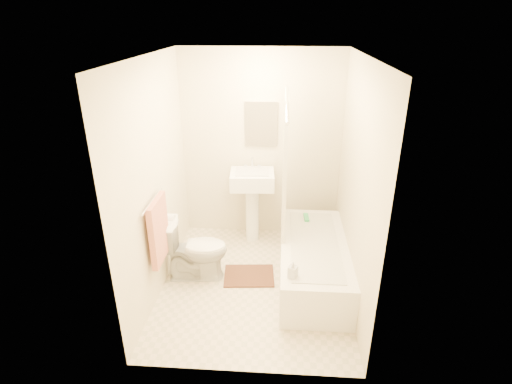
# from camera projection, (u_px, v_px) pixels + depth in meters

# --- Properties ---
(floor) EXTENTS (2.40, 2.40, 0.00)m
(floor) POSITION_uv_depth(u_px,v_px,m) (254.00, 283.00, 4.43)
(floor) COLOR beige
(floor) RESTS_ON ground
(ceiling) EXTENTS (2.40, 2.40, 0.00)m
(ceiling) POSITION_uv_depth(u_px,v_px,m) (254.00, 56.00, 3.45)
(ceiling) COLOR white
(ceiling) RESTS_ON ground
(wall_back) EXTENTS (2.00, 0.02, 2.40)m
(wall_back) POSITION_uv_depth(u_px,v_px,m) (261.00, 147.00, 5.03)
(wall_back) COLOR beige
(wall_back) RESTS_ON ground
(wall_left) EXTENTS (0.02, 2.40, 2.40)m
(wall_left) POSITION_uv_depth(u_px,v_px,m) (155.00, 181.00, 4.00)
(wall_left) COLOR beige
(wall_left) RESTS_ON ground
(wall_right) EXTENTS (0.02, 2.40, 2.40)m
(wall_right) POSITION_uv_depth(u_px,v_px,m) (357.00, 187.00, 3.88)
(wall_right) COLOR beige
(wall_right) RESTS_ON ground
(mirror) EXTENTS (0.40, 0.03, 0.55)m
(mirror) POSITION_uv_depth(u_px,v_px,m) (261.00, 124.00, 4.89)
(mirror) COLOR white
(mirror) RESTS_ON wall_back
(curtain_rod) EXTENTS (0.03, 1.70, 0.03)m
(curtain_rod) POSITION_uv_depth(u_px,v_px,m) (287.00, 101.00, 3.68)
(curtain_rod) COLOR silver
(curtain_rod) RESTS_ON wall_back
(shower_curtain) EXTENTS (0.04, 0.80, 1.55)m
(shower_curtain) POSITION_uv_depth(u_px,v_px,m) (285.00, 165.00, 4.37)
(shower_curtain) COLOR silver
(shower_curtain) RESTS_ON curtain_rod
(towel_bar) EXTENTS (0.02, 0.60, 0.02)m
(towel_bar) POSITION_uv_depth(u_px,v_px,m) (152.00, 201.00, 3.81)
(towel_bar) COLOR silver
(towel_bar) RESTS_ON wall_left
(towel) EXTENTS (0.06, 0.45, 0.66)m
(towel) POSITION_uv_depth(u_px,v_px,m) (159.00, 230.00, 3.94)
(towel) COLOR #CC7266
(towel) RESTS_ON towel_bar
(toilet_paper) EXTENTS (0.11, 0.12, 0.12)m
(toilet_paper) POSITION_uv_depth(u_px,v_px,m) (169.00, 220.00, 4.31)
(toilet_paper) COLOR white
(toilet_paper) RESTS_ON wall_left
(toilet) EXTENTS (0.75, 0.46, 0.70)m
(toilet) POSITION_uv_depth(u_px,v_px,m) (195.00, 249.00, 4.42)
(toilet) COLOR white
(toilet) RESTS_ON floor
(sink) EXTENTS (0.56, 0.46, 1.05)m
(sink) POSITION_uv_depth(u_px,v_px,m) (252.00, 204.00, 5.09)
(sink) COLOR white
(sink) RESTS_ON floor
(bathtub) EXTENTS (0.72, 1.64, 0.46)m
(bathtub) POSITION_uv_depth(u_px,v_px,m) (313.00, 262.00, 4.41)
(bathtub) COLOR white
(bathtub) RESTS_ON floor
(bath_mat) EXTENTS (0.59, 0.46, 0.02)m
(bath_mat) POSITION_uv_depth(u_px,v_px,m) (249.00, 276.00, 4.54)
(bath_mat) COLOR #4A2819
(bath_mat) RESTS_ON floor
(soap_bottle) EXTENTS (0.11, 0.11, 0.17)m
(soap_bottle) POSITION_uv_depth(u_px,v_px,m) (293.00, 270.00, 3.73)
(soap_bottle) COLOR silver
(soap_bottle) RESTS_ON bathtub
(scrub_brush) EXTENTS (0.06, 0.19, 0.04)m
(scrub_brush) POSITION_uv_depth(u_px,v_px,m) (306.00, 218.00, 4.83)
(scrub_brush) COLOR #3BBA5F
(scrub_brush) RESTS_ON bathtub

